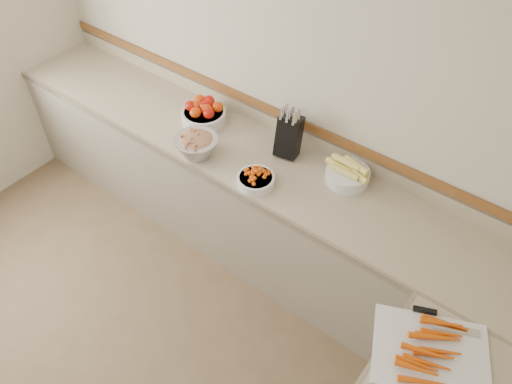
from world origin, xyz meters
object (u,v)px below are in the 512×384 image
Objects in this scene: tomato_bowl at (204,113)px; corn_bowl at (348,173)px; cutting_board at (431,351)px; knife_block at (289,135)px; cherry_tomato_bowl at (256,179)px; rhubarb_bowl at (197,145)px.

tomato_bowl is 1.10m from corn_bowl.
tomato_bowl is at bearing 161.09° from cutting_board.
knife_block reaches higher than cherry_tomato_bowl.
corn_bowl is at bearing 0.52° from knife_block.
cutting_board is at bearing -16.74° from cherry_tomato_bowl.
tomato_bowl is 0.73m from cherry_tomato_bowl.
rhubarb_bowl is 0.45× the size of cutting_board.
knife_block is 0.38m from cherry_tomato_bowl.
corn_bowl is (1.10, 0.08, -0.01)m from tomato_bowl.
corn_bowl is at bearing 139.25° from cutting_board.
corn_bowl is (0.43, 0.37, 0.02)m from cherry_tomato_bowl.
corn_bowl reaches higher than tomato_bowl.
corn_bowl is (0.44, 0.00, -0.08)m from knife_block.
tomato_bowl is at bearing 157.06° from cherry_tomato_bowl.
knife_block is 1.14× the size of tomato_bowl.
rhubarb_bowl reaches higher than cutting_board.
tomato_bowl is 1.10× the size of rhubarb_bowl.
rhubarb_bowl is (-0.47, -0.01, 0.04)m from cherry_tomato_bowl.
knife_block is at bearing -179.48° from corn_bowl.
cutting_board is (1.77, -0.38, -0.06)m from rhubarb_bowl.
knife_block is 0.45m from corn_bowl.
tomato_bowl is at bearing -173.37° from knife_block.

